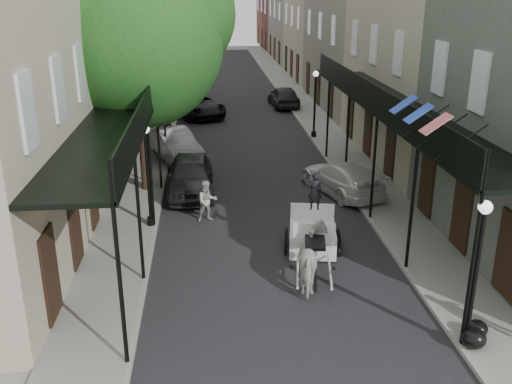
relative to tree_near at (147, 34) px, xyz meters
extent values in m
plane|color=gray|center=(4.20, -10.18, -6.49)|extent=(140.00, 140.00, 0.00)
cube|color=black|center=(4.20, 9.82, -6.48)|extent=(8.00, 90.00, 0.01)
cube|color=gray|center=(-0.80, 9.82, -6.43)|extent=(2.20, 90.00, 0.12)
cube|color=gray|center=(9.20, 9.82, -6.43)|extent=(2.20, 90.00, 0.12)
cube|color=#A49B83|center=(-4.40, 19.82, -1.24)|extent=(5.00, 80.00, 10.50)
cube|color=slate|center=(12.80, 19.82, -1.24)|extent=(5.00, 80.00, 10.50)
cube|color=black|center=(-0.80, -3.18, -2.49)|extent=(2.20, 18.00, 0.12)
cube|color=black|center=(0.25, -3.18, -1.99)|extent=(0.06, 18.00, 1.00)
cylinder|color=black|center=(0.20, -12.18, -4.37)|extent=(0.10, 0.10, 4.00)
cylinder|color=black|center=(0.20, -4.18, -4.37)|extent=(0.10, 0.10, 4.00)
cylinder|color=black|center=(0.20, 3.82, -4.37)|extent=(0.10, 0.10, 4.00)
cube|color=black|center=(9.20, -3.18, -2.49)|extent=(2.20, 18.00, 0.12)
cube|color=black|center=(8.15, -3.18, -1.99)|extent=(0.06, 18.00, 1.00)
cylinder|color=black|center=(8.20, -12.18, -4.37)|extent=(0.10, 0.10, 4.00)
cylinder|color=black|center=(8.20, -4.18, -4.37)|extent=(0.10, 0.10, 4.00)
cylinder|color=black|center=(8.20, 3.82, -4.37)|extent=(0.10, 0.10, 4.00)
cylinder|color=#382619|center=(-0.40, -0.18, -3.57)|extent=(0.44, 0.44, 5.60)
sphere|color=#1B511A|center=(-0.40, -0.18, -0.29)|extent=(6.80, 6.80, 6.80)
sphere|color=#1B511A|center=(0.96, 0.42, 0.71)|extent=(5.10, 5.10, 5.10)
cylinder|color=#382619|center=(-0.40, 13.82, -3.85)|extent=(0.44, 0.44, 5.04)
sphere|color=#1B511A|center=(-0.40, 13.82, -0.91)|extent=(6.00, 6.00, 6.00)
sphere|color=#1B511A|center=(0.80, 14.42, -0.01)|extent=(4.50, 4.50, 4.50)
cylinder|color=black|center=(8.30, -12.18, -6.22)|extent=(0.28, 0.28, 0.30)
cylinder|color=black|center=(8.30, -12.18, -4.67)|extent=(0.12, 0.12, 3.40)
sphere|color=white|center=(8.30, -12.18, -2.82)|extent=(0.32, 0.32, 0.32)
cylinder|color=black|center=(0.10, -4.18, -6.22)|extent=(0.28, 0.28, 0.30)
cylinder|color=black|center=(0.10, -4.18, -4.67)|extent=(0.12, 0.12, 3.40)
sphere|color=white|center=(0.10, -4.18, -2.82)|extent=(0.32, 0.32, 0.32)
cylinder|color=black|center=(8.30, 7.82, -6.22)|extent=(0.28, 0.28, 0.30)
cylinder|color=black|center=(8.30, 7.82, -4.67)|extent=(0.12, 0.12, 3.40)
sphere|color=white|center=(8.30, 7.82, -2.82)|extent=(0.32, 0.32, 0.32)
imported|color=beige|center=(5.19, -8.84, -5.62)|extent=(1.26, 2.19, 1.75)
torus|color=black|center=(4.82, -5.67, -5.83)|extent=(0.31, 1.36, 1.36)
torus|color=black|center=(6.54, -5.94, -5.83)|extent=(0.31, 1.36, 1.36)
torus|color=black|center=(4.80, -7.16, -6.15)|extent=(0.19, 0.71, 0.71)
torus|color=black|center=(6.09, -7.37, -6.15)|extent=(0.19, 0.71, 0.71)
cube|color=silver|center=(5.65, -6.01, -5.38)|extent=(1.77, 2.12, 0.74)
cube|color=silver|center=(5.47, -7.11, -4.85)|extent=(1.35, 0.78, 0.13)
cube|color=silver|center=(5.43, -7.37, -4.53)|extent=(1.27, 0.31, 0.53)
imported|color=black|center=(5.47, -7.11, -4.19)|extent=(0.47, 0.35, 1.19)
imported|color=#B1B2A8|center=(2.14, -3.68, -5.71)|extent=(0.88, 0.77, 1.55)
imported|color=gray|center=(-0.04, 7.53, -5.56)|extent=(1.05, 0.62, 1.61)
imported|color=black|center=(1.47, -0.63, -5.70)|extent=(1.87, 4.63, 1.58)
imported|color=#A1A1A6|center=(0.60, 4.45, -5.73)|extent=(3.15, 4.84, 1.51)
imported|color=black|center=(1.60, 14.39, -5.71)|extent=(4.36, 6.17, 1.56)
imported|color=silver|center=(7.80, -1.18, -5.82)|extent=(3.24, 4.93, 1.33)
imported|color=black|center=(7.80, 16.86, -5.74)|extent=(2.02, 4.51, 1.50)
ellipsoid|color=black|center=(8.40, -12.36, -6.12)|extent=(0.59, 0.59, 0.50)
ellipsoid|color=black|center=(8.70, -11.91, -6.16)|extent=(0.51, 0.51, 0.41)
camera|label=1|loc=(2.17, -23.41, 1.84)|focal=40.00mm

